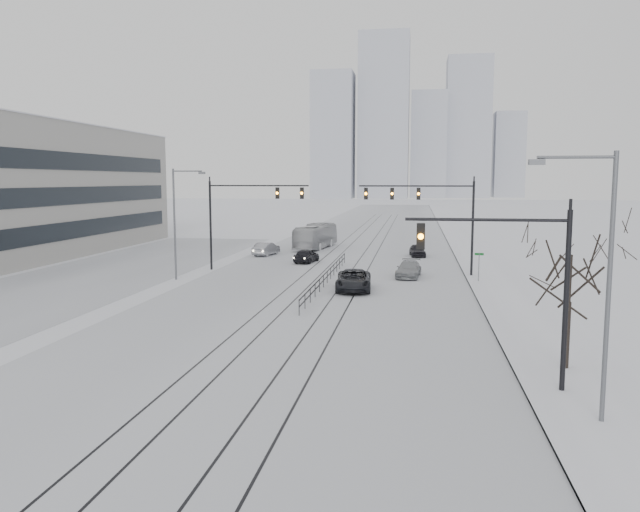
{
  "coord_description": "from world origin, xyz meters",
  "views": [
    {
      "loc": [
        6.79,
        -17.99,
        8.07
      ],
      "look_at": [
        0.72,
        21.57,
        3.2
      ],
      "focal_mm": 35.0,
      "sensor_mm": 36.0,
      "label": 1
    }
  ],
  "objects_px": {
    "sedan_nb_right": "(409,269)",
    "traffic_mast_near": "(522,274)",
    "sedan_sb_inner": "(306,256)",
    "bare_tree": "(570,267)",
    "box_truck": "(316,236)",
    "sedan_sb_outer": "(266,249)",
    "sedan_nb_front": "(354,280)",
    "sedan_nb_far": "(417,250)"
  },
  "relations": [
    {
      "from": "sedan_nb_right",
      "to": "traffic_mast_near",
      "type": "bearing_deg",
      "value": -75.69
    },
    {
      "from": "traffic_mast_near",
      "to": "sedan_sb_inner",
      "type": "relative_size",
      "value": 1.73
    },
    {
      "from": "traffic_mast_near",
      "to": "bare_tree",
      "type": "height_order",
      "value": "traffic_mast_near"
    },
    {
      "from": "traffic_mast_near",
      "to": "sedan_sb_inner",
      "type": "distance_m",
      "value": 39.03
    },
    {
      "from": "box_truck",
      "to": "sedan_sb_outer",
      "type": "bearing_deg",
      "value": 68.87
    },
    {
      "from": "traffic_mast_near",
      "to": "sedan_nb_right",
      "type": "height_order",
      "value": "traffic_mast_near"
    },
    {
      "from": "traffic_mast_near",
      "to": "sedan_nb_right",
      "type": "bearing_deg",
      "value": 99.08
    },
    {
      "from": "traffic_mast_near",
      "to": "sedan_sb_outer",
      "type": "relative_size",
      "value": 1.64
    },
    {
      "from": "traffic_mast_near",
      "to": "sedan_sb_outer",
      "type": "bearing_deg",
      "value": 115.75
    },
    {
      "from": "sedan_sb_inner",
      "to": "box_truck",
      "type": "height_order",
      "value": "box_truck"
    },
    {
      "from": "sedan_nb_front",
      "to": "sedan_nb_right",
      "type": "xyz_separation_m",
      "value": [
        3.93,
        6.98,
        -0.09
      ]
    },
    {
      "from": "bare_tree",
      "to": "sedan_sb_inner",
      "type": "xyz_separation_m",
      "value": [
        -16.97,
        33.0,
        -3.8
      ]
    },
    {
      "from": "sedan_sb_inner",
      "to": "bare_tree",
      "type": "bearing_deg",
      "value": 126.68
    },
    {
      "from": "sedan_nb_front",
      "to": "sedan_nb_right",
      "type": "height_order",
      "value": "sedan_nb_front"
    },
    {
      "from": "bare_tree",
      "to": "sedan_nb_far",
      "type": "height_order",
      "value": "bare_tree"
    },
    {
      "from": "traffic_mast_near",
      "to": "sedan_nb_front",
      "type": "relative_size",
      "value": 1.29
    },
    {
      "from": "sedan_nb_front",
      "to": "sedan_nb_far",
      "type": "xyz_separation_m",
      "value": [
        4.69,
        21.65,
        -0.11
      ]
    },
    {
      "from": "sedan_sb_inner",
      "to": "sedan_sb_outer",
      "type": "height_order",
      "value": "sedan_sb_outer"
    },
    {
      "from": "sedan_nb_front",
      "to": "bare_tree",
      "type": "bearing_deg",
      "value": -63.17
    },
    {
      "from": "sedan_nb_right",
      "to": "sedan_nb_far",
      "type": "bearing_deg",
      "value": 92.28
    },
    {
      "from": "sedan_sb_inner",
      "to": "sedan_nb_front",
      "type": "relative_size",
      "value": 0.75
    },
    {
      "from": "box_truck",
      "to": "sedan_nb_far",
      "type": "bearing_deg",
      "value": 161.5
    },
    {
      "from": "sedan_sb_outer",
      "to": "sedan_nb_front",
      "type": "relative_size",
      "value": 0.79
    },
    {
      "from": "sedan_sb_inner",
      "to": "sedan_nb_far",
      "type": "relative_size",
      "value": 1.07
    },
    {
      "from": "sedan_sb_outer",
      "to": "box_truck",
      "type": "bearing_deg",
      "value": -108.12
    },
    {
      "from": "sedan_nb_far",
      "to": "traffic_mast_near",
      "type": "bearing_deg",
      "value": -91.11
    },
    {
      "from": "sedan_sb_outer",
      "to": "sedan_nb_front",
      "type": "bearing_deg",
      "value": 130.76
    },
    {
      "from": "sedan_sb_inner",
      "to": "sedan_nb_right",
      "type": "distance_m",
      "value": 12.79
    },
    {
      "from": "sedan_nb_front",
      "to": "box_truck",
      "type": "relative_size",
      "value": 0.52
    },
    {
      "from": "sedan_sb_inner",
      "to": "sedan_sb_outer",
      "type": "bearing_deg",
      "value": -35.01
    },
    {
      "from": "sedan_sb_inner",
      "to": "sedan_sb_outer",
      "type": "relative_size",
      "value": 0.95
    },
    {
      "from": "sedan_nb_front",
      "to": "sedan_nb_far",
      "type": "height_order",
      "value": "sedan_nb_front"
    },
    {
      "from": "bare_tree",
      "to": "traffic_mast_near",
      "type": "bearing_deg",
      "value": -128.76
    },
    {
      "from": "sedan_sb_inner",
      "to": "sedan_nb_far",
      "type": "xyz_separation_m",
      "value": [
        10.83,
        6.78,
        -0.05
      ]
    },
    {
      "from": "sedan_sb_inner",
      "to": "traffic_mast_near",
      "type": "bearing_deg",
      "value": 121.48
    },
    {
      "from": "traffic_mast_near",
      "to": "sedan_sb_inner",
      "type": "height_order",
      "value": "traffic_mast_near"
    },
    {
      "from": "sedan_sb_outer",
      "to": "sedan_nb_far",
      "type": "bearing_deg",
      "value": -163.44
    },
    {
      "from": "sedan_sb_inner",
      "to": "sedan_sb_outer",
      "type": "xyz_separation_m",
      "value": [
        -5.32,
        5.22,
        0.01
      ]
    },
    {
      "from": "sedan_nb_far",
      "to": "sedan_nb_front",
      "type": "bearing_deg",
      "value": -108.31
    },
    {
      "from": "sedan_nb_right",
      "to": "box_truck",
      "type": "relative_size",
      "value": 0.44
    },
    {
      "from": "sedan_sb_outer",
      "to": "sedan_nb_right",
      "type": "height_order",
      "value": "sedan_sb_outer"
    },
    {
      "from": "sedan_sb_inner",
      "to": "sedan_nb_far",
      "type": "height_order",
      "value": "sedan_sb_inner"
    }
  ]
}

